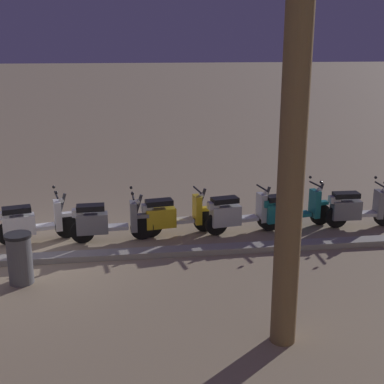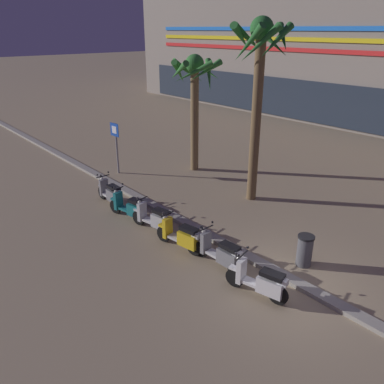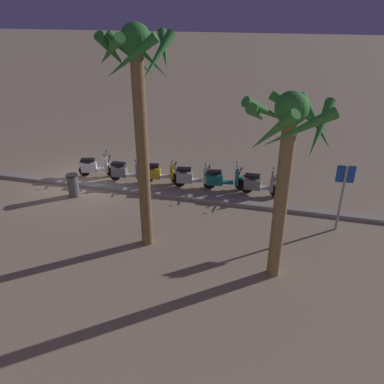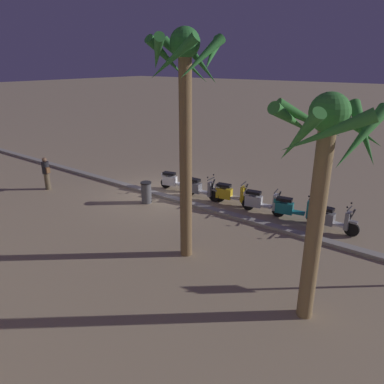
# 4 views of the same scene
# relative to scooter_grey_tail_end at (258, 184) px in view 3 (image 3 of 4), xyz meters

# --- Properties ---
(ground_plane) EXTENTS (200.00, 200.00, 0.00)m
(ground_plane) POSITION_rel_scooter_grey_tail_end_xyz_m (7.63, 0.85, -0.46)
(ground_plane) COLOR #9E896B
(curb_strip) EXTENTS (60.00, 0.36, 0.12)m
(curb_strip) POSITION_rel_scooter_grey_tail_end_xyz_m (7.63, 1.09, -0.40)
(curb_strip) COLOR gray
(curb_strip) RESTS_ON ground
(scooter_grey_tail_end) EXTENTS (1.72, 0.56, 1.17)m
(scooter_grey_tail_end) POSITION_rel_scooter_grey_tail_end_xyz_m (0.00, 0.00, 0.00)
(scooter_grey_tail_end) COLOR black
(scooter_grey_tail_end) RESTS_ON ground
(scooter_teal_mid_rear) EXTENTS (1.84, 0.67, 1.17)m
(scooter_teal_mid_rear) POSITION_rel_scooter_grey_tail_end_xyz_m (1.57, -0.11, -0.01)
(scooter_teal_mid_rear) COLOR black
(scooter_teal_mid_rear) RESTS_ON ground
(scooter_silver_lead_nearest) EXTENTS (1.81, 0.66, 1.04)m
(scooter_silver_lead_nearest) POSITION_rel_scooter_grey_tail_end_xyz_m (2.89, 0.01, 0.00)
(scooter_silver_lead_nearest) COLOR black
(scooter_silver_lead_nearest) RESTS_ON ground
(scooter_yellow_mid_front) EXTENTS (1.79, 0.62, 1.04)m
(scooter_yellow_mid_front) POSITION_rel_scooter_grey_tail_end_xyz_m (4.38, -0.06, -0.00)
(scooter_yellow_mid_front) COLOR black
(scooter_yellow_mid_front) RESTS_ON ground
(scooter_grey_far_back) EXTENTS (1.83, 0.56, 1.17)m
(scooter_grey_far_back) POSITION_rel_scooter_grey_tail_end_xyz_m (5.87, 0.16, -0.00)
(scooter_grey_far_back) COLOR black
(scooter_grey_far_back) RESTS_ON ground
(scooter_white_second_in_line) EXTENTS (1.73, 0.70, 1.17)m
(scooter_white_second_in_line) POSITION_rel_scooter_grey_tail_end_xyz_m (7.48, -0.03, -0.01)
(scooter_white_second_in_line) COLOR black
(scooter_white_second_in_line) RESTS_ON ground
(crossing_sign) EXTENTS (0.60, 0.14, 2.40)m
(crossing_sign) POSITION_rel_scooter_grey_tail_end_xyz_m (-2.96, 2.09, 1.04)
(crossing_sign) COLOR #939399
(crossing_sign) RESTS_ON ground
(palm_tree_mid_walkway) EXTENTS (2.32, 2.28, 6.77)m
(palm_tree_mid_walkway) POSITION_rel_scooter_grey_tail_end_xyz_m (3.19, 4.57, 4.55)
(palm_tree_mid_walkway) COLOR brown
(palm_tree_mid_walkway) RESTS_ON ground
(palm_tree_far_corner) EXTENTS (2.43, 2.37, 5.34)m
(palm_tree_far_corner) POSITION_rel_scooter_grey_tail_end_xyz_m (-0.97, 5.15, 3.55)
(palm_tree_far_corner) COLOR olive
(palm_tree_far_corner) RESTS_ON ground
(litter_bin) EXTENTS (0.48, 0.48, 0.95)m
(litter_bin) POSITION_rel_scooter_grey_tail_end_xyz_m (7.36, 2.05, 0.02)
(litter_bin) COLOR #56565B
(litter_bin) RESTS_ON ground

